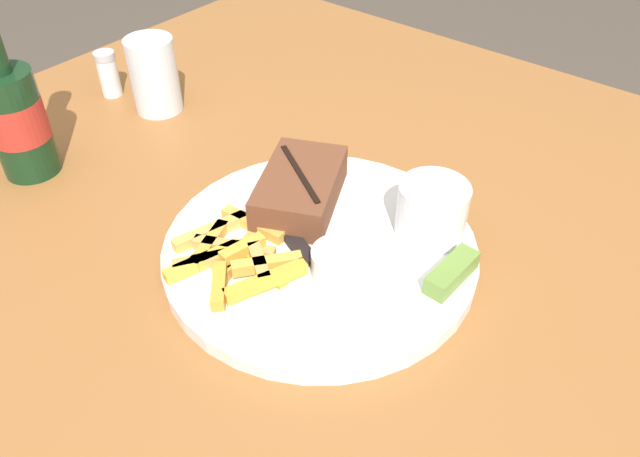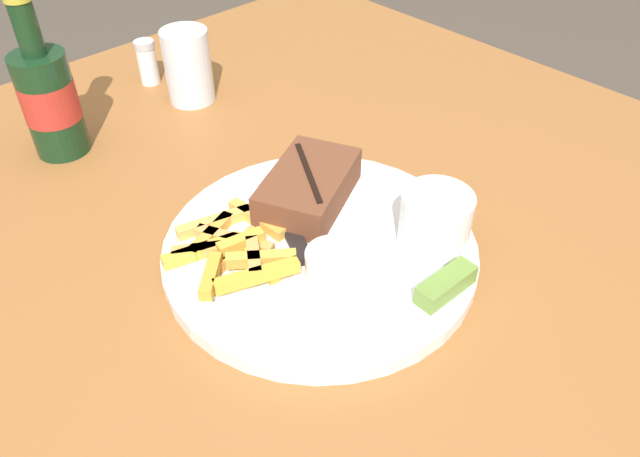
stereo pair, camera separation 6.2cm
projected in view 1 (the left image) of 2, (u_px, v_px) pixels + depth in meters
dining_table at (320, 308)px, 0.70m from camera, size 1.11×1.20×0.74m
dinner_plate at (320, 250)px, 0.64m from camera, size 0.32×0.32×0.02m
steak_portion at (300, 188)px, 0.67m from camera, size 0.15×0.13×0.04m
fries_pile at (236, 255)px, 0.61m from camera, size 0.12×0.14×0.02m
coleslaw_cup at (432, 208)px, 0.63m from camera, size 0.07×0.07×0.06m
dipping_sauce_cup at (339, 261)px, 0.59m from camera, size 0.05×0.05×0.03m
pickle_spear at (452, 273)px, 0.59m from camera, size 0.07×0.02×0.02m
fork_utensil at (255, 283)px, 0.59m from camera, size 0.13×0.03×0.00m
knife_utensil at (282, 226)px, 0.65m from camera, size 0.08×0.16×0.01m
beer_bottle at (15, 117)px, 0.72m from camera, size 0.07×0.07×0.21m
drinking_glass at (154, 75)px, 0.84m from camera, size 0.06×0.06×0.10m
salt_shaker at (108, 74)px, 0.89m from camera, size 0.03×0.03×0.07m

